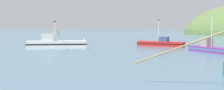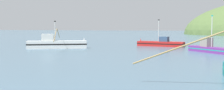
{
  "view_description": "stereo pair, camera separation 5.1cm",
  "coord_description": "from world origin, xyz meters",
  "views": [
    {
      "loc": [
        14.1,
        -9.76,
        4.14
      ],
      "look_at": [
        2.29,
        28.44,
        1.4
      ],
      "focal_mm": 42.02,
      "sensor_mm": 36.0,
      "label": 1
    },
    {
      "loc": [
        14.14,
        -9.74,
        4.14
      ],
      "look_at": [
        2.29,
        28.44,
        1.4
      ],
      "focal_mm": 42.02,
      "sensor_mm": 36.0,
      "label": 2
    }
  ],
  "objects": [
    {
      "name": "fishing_boat_red",
      "position": [
        7.51,
        47.13,
        0.64
      ],
      "size": [
        10.34,
        4.16,
        5.77
      ],
      "rotation": [
        0.0,
        0.0,
        2.95
      ],
      "color": "red",
      "rests_on": "ground"
    },
    {
      "name": "fishing_boat_white",
      "position": [
        -11.14,
        35.27,
        0.92
      ],
      "size": [
        11.0,
        16.16,
        5.33
      ],
      "rotation": [
        0.0,
        0.0,
        0.45
      ],
      "color": "white",
      "rests_on": "ground"
    },
    {
      "name": "fishing_boat_purple",
      "position": [
        16.75,
        35.76,
        0.67
      ],
      "size": [
        7.06,
        7.53,
        6.06
      ],
      "rotation": [
        0.0,
        0.0,
        5.45
      ],
      "color": "#6B2D84",
      "rests_on": "ground"
    }
  ]
}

